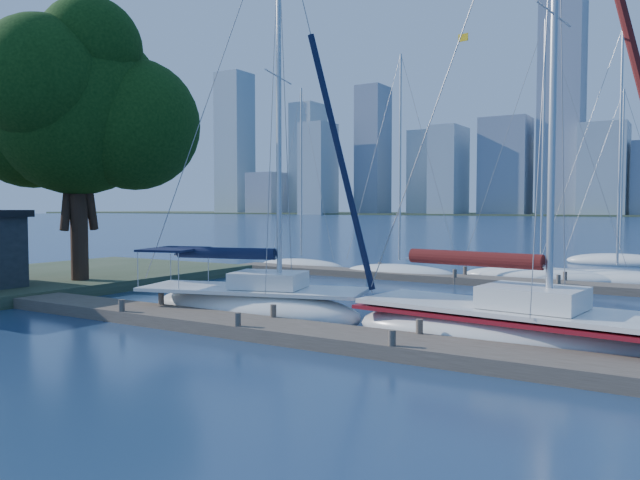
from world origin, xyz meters
The scene contains 12 objects.
ground centered at (0.00, 0.00, 0.00)m, with size 700.00×700.00×0.00m, color navy.
near_dock centered at (0.00, 0.00, 0.20)m, with size 26.00×2.00×0.40m, color #473F34.
far_dock centered at (2.00, 16.00, 0.18)m, with size 30.00×1.80×0.36m, color #473F34.
shore centered at (-17.00, 3.00, 0.25)m, with size 12.00×22.00×0.50m, color #38472D.
tree centered at (-13.21, 3.74, 8.70)m, with size 10.53×9.56×13.21m.
sailboat_navy centered at (-2.06, 2.50, 1.18)m, with size 9.19×5.03×15.13m.
sailboat_maroon centered at (7.07, 2.54, 1.22)m, with size 9.63×4.11×16.17m.
bg_boat_0 centered at (-9.86, 17.58, 0.24)m, with size 6.42×3.82×11.64m.
bg_boat_1 centered at (-2.73, 16.69, 0.26)m, with size 6.70×2.29×12.67m.
bg_boat_2 centered at (4.43, 18.84, 0.27)m, with size 8.32×3.05×13.98m.
bg_boat_3 centered at (8.03, 19.37, 0.26)m, with size 8.07×3.21×13.18m.
bg_boat_7 centered at (6.94, 31.35, 0.27)m, with size 7.19×3.92×12.19m.
Camera 1 is at (11.62, -15.17, 3.91)m, focal length 35.00 mm.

